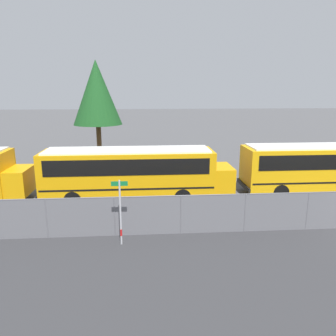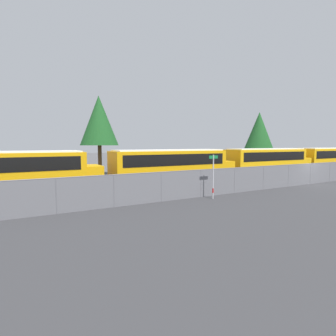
{
  "view_description": "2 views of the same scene",
  "coord_description": "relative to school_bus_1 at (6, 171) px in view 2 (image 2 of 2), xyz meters",
  "views": [
    {
      "loc": [
        -10.76,
        -14.13,
        6.59
      ],
      "look_at": [
        -9.28,
        5.51,
        1.84
      ],
      "focal_mm": 35.0,
      "sensor_mm": 36.0,
      "label": 1
    },
    {
      "loc": [
        -22.62,
        -14.33,
        3.56
      ],
      "look_at": [
        -12.11,
        4.68,
        1.62
      ],
      "focal_mm": 28.0,
      "sensor_mm": 36.0,
      "label": 2
    }
  ],
  "objects": [
    {
      "name": "school_bus_1",
      "position": [
        0.0,
        0.0,
        0.0
      ],
      "size": [
        11.46,
        2.58,
        3.15
      ],
      "color": "orange",
      "rests_on": "ground_plane"
    },
    {
      "name": "street_sign",
      "position": [
        11.82,
        -6.26,
        -0.33
      ],
      "size": [
        0.7,
        0.09,
        2.9
      ],
      "color": "#B7B7BC",
      "rests_on": "ground_plane"
    },
    {
      "name": "tree_0",
      "position": [
        8.78,
        10.73,
        4.41
      ],
      "size": [
        4.35,
        4.35,
        9.14
      ],
      "color": "#51381E",
      "rests_on": "ground_plane"
    },
    {
      "name": "school_bus_4",
      "position": [
        36.34,
        0.18,
        0.0
      ],
      "size": [
        11.46,
        2.58,
        3.15
      ],
      "color": "#EDA80F",
      "rests_on": "ground_plane"
    },
    {
      "name": "school_bus_2",
      "position": [
        12.18,
        -0.33,
        0.0
      ],
      "size": [
        11.46,
        2.58,
        3.15
      ],
      "color": "orange",
      "rests_on": "ground_plane"
    },
    {
      "name": "tree_1",
      "position": [
        34.47,
        10.43,
        3.93
      ],
      "size": [
        4.52,
        4.52,
        8.76
      ],
      "color": "#51381E",
      "rests_on": "ground_plane"
    },
    {
      "name": "fence",
      "position": [
        23.62,
        -5.38,
        -0.9
      ],
      "size": [
        97.15,
        0.07,
        1.89
      ],
      "color": "#9EA0A5",
      "rests_on": "ground_plane"
    },
    {
      "name": "ground_plane",
      "position": [
        23.62,
        -5.38,
        -1.87
      ],
      "size": [
        200.0,
        200.0,
        0.0
      ],
      "primitive_type": "plane",
      "color": "#4C4C4F"
    },
    {
      "name": "school_bus_3",
      "position": [
        24.54,
        0.12,
        0.0
      ],
      "size": [
        11.46,
        2.58,
        3.15
      ],
      "color": "#EDA80F",
      "rests_on": "ground_plane"
    }
  ]
}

